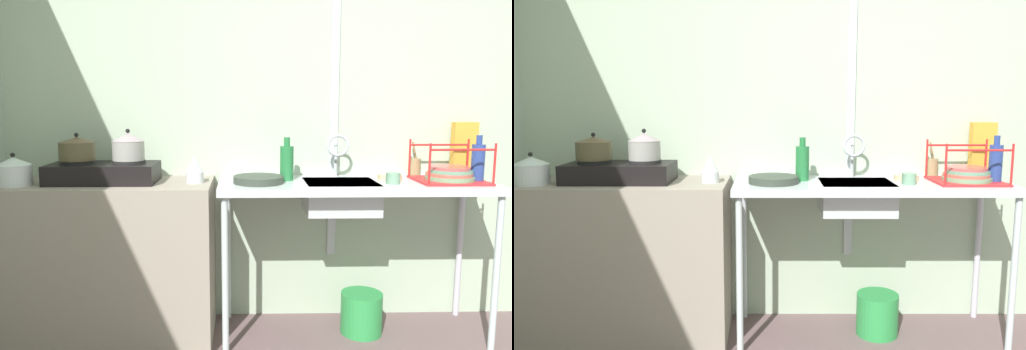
{
  "view_description": "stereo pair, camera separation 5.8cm",
  "coord_description": "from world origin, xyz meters",
  "views": [
    {
      "loc": [
        -0.59,
        -1.11,
        1.34
      ],
      "look_at": [
        -0.53,
        1.59,
        0.94
      ],
      "focal_mm": 34.1,
      "sensor_mm": 36.0,
      "label": 1
    },
    {
      "loc": [
        -0.54,
        -1.11,
        1.34
      ],
      "look_at": [
        -0.53,
        1.59,
        0.94
      ],
      "focal_mm": 34.1,
      "sensor_mm": 36.0,
      "label": 2
    }
  ],
  "objects": [
    {
      "name": "pot_on_left_burner",
      "position": [
        -1.52,
        1.59,
        1.1
      ],
      "size": [
        0.2,
        0.2,
        0.15
      ],
      "color": "brown",
      "rests_on": "stove"
    },
    {
      "name": "bottle_by_rack",
      "position": [
        0.71,
        1.55,
        1.02
      ],
      "size": [
        0.07,
        0.07,
        0.26
      ],
      "color": "navy",
      "rests_on": "counter_sink"
    },
    {
      "name": "counter_concrete",
      "position": [
        -1.37,
        1.59,
        0.45
      ],
      "size": [
        1.18,
        0.53,
        0.91
      ],
      "primitive_type": "cube",
      "color": "gray",
      "rests_on": "ground"
    },
    {
      "name": "bottle_by_sink",
      "position": [
        -0.35,
        1.65,
        1.01
      ],
      "size": [
        0.08,
        0.08,
        0.25
      ],
      "color": "#246E38",
      "rests_on": "counter_sink"
    },
    {
      "name": "frying_pan",
      "position": [
        -0.52,
        1.55,
        0.93
      ],
      "size": [
        0.28,
        0.28,
        0.04
      ],
      "primitive_type": "cylinder",
      "color": "#313930",
      "rests_on": "counter_sink"
    },
    {
      "name": "wall_back",
      "position": [
        0.0,
        1.91,
        1.33
      ],
      "size": [
        4.87,
        0.1,
        2.66
      ],
      "primitive_type": "cube",
      "color": "#A9BBA1",
      "rests_on": "ground"
    },
    {
      "name": "utensil_jar",
      "position": [
        0.45,
        1.81,
        0.96
      ],
      "size": [
        0.07,
        0.07,
        0.21
      ],
      "color": "#917C53",
      "rests_on": "counter_sink"
    },
    {
      "name": "counter_sink",
      "position": [
        0.03,
        1.59,
        0.83
      ],
      "size": [
        1.54,
        0.53,
        0.91
      ],
      "color": "silver",
      "rests_on": "ground"
    },
    {
      "name": "pot_on_right_burner",
      "position": [
        -1.24,
        1.59,
        1.11
      ],
      "size": [
        0.18,
        0.18,
        0.17
      ],
      "color": "gray",
      "rests_on": "stove"
    },
    {
      "name": "dish_rack",
      "position": [
        0.56,
        1.58,
        0.95
      ],
      "size": [
        0.37,
        0.33,
        0.23
      ],
      "color": "red",
      "rests_on": "counter_sink"
    },
    {
      "name": "stove",
      "position": [
        -1.38,
        1.59,
        0.96
      ],
      "size": [
        0.59,
        0.31,
        0.13
      ],
      "color": "black",
      "rests_on": "counter_concrete"
    },
    {
      "name": "bucket_on_floor",
      "position": [
        0.09,
        1.59,
        0.12
      ],
      "size": [
        0.24,
        0.24,
        0.24
      ],
      "primitive_type": "cylinder",
      "color": "green",
      "rests_on": "ground"
    },
    {
      "name": "cup_by_rack",
      "position": [
        0.22,
        1.51,
        0.94
      ],
      "size": [
        0.08,
        0.08,
        0.06
      ],
      "primitive_type": "cylinder",
      "color": "gray",
      "rests_on": "counter_sink"
    },
    {
      "name": "small_bowl_on_drainboard",
      "position": [
        0.24,
        1.63,
        0.92
      ],
      "size": [
        0.14,
        0.14,
        0.04
      ],
      "primitive_type": "cylinder",
      "color": "beige",
      "rests_on": "counter_sink"
    },
    {
      "name": "sink_basin",
      "position": [
        -0.05,
        1.59,
        0.82
      ],
      "size": [
        0.4,
        0.34,
        0.17
      ],
      "primitive_type": "cube",
      "color": "silver",
      "rests_on": "counter_sink"
    },
    {
      "name": "cereal_box",
      "position": [
        0.74,
        1.81,
        1.07
      ],
      "size": [
        0.15,
        0.06,
        0.33
      ],
      "primitive_type": "cube",
      "rotation": [
        0.0,
        0.0,
        0.04
      ],
      "color": "gold",
      "rests_on": "counter_sink"
    },
    {
      "name": "wall_metal_strip",
      "position": [
        -0.05,
        1.85,
        1.47
      ],
      "size": [
        0.05,
        0.01,
        2.13
      ],
      "primitive_type": "cube",
      "color": "silver"
    },
    {
      "name": "faucet",
      "position": [
        -0.04,
        1.74,
        1.08
      ],
      "size": [
        0.13,
        0.08,
        0.26
      ],
      "color": "silver",
      "rests_on": "counter_sink"
    },
    {
      "name": "percolator",
      "position": [
        -0.87,
        1.57,
        0.98
      ],
      "size": [
        0.1,
        0.1,
        0.15
      ],
      "color": "silver",
      "rests_on": "counter_concrete"
    },
    {
      "name": "pot_beside_stove",
      "position": [
        -1.83,
        1.5,
        0.98
      ],
      "size": [
        0.19,
        0.19,
        0.18
      ],
      "color": "silver",
      "rests_on": "counter_concrete"
    }
  ]
}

